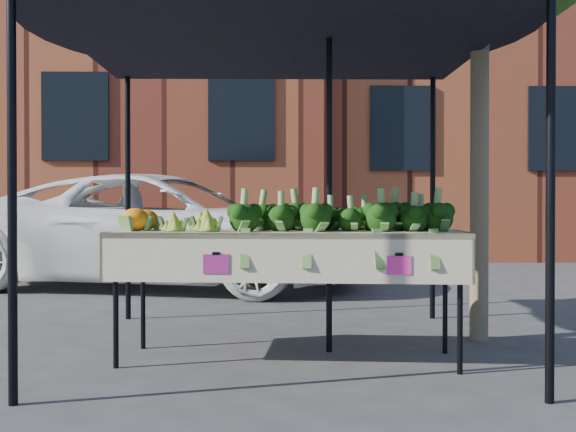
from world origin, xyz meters
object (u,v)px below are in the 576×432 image
object	(u,v)px
table	(288,296)
vehicle	(166,84)
canopy	(281,166)
street_tree	(480,74)

from	to	relation	value
table	vehicle	bearing A→B (deg)	109.14
canopy	street_tree	distance (m)	1.79
table	vehicle	xyz separation A→B (m)	(-1.56, 4.50, 2.25)
canopy	vehicle	xyz separation A→B (m)	(-1.51, 4.13, 1.33)
table	vehicle	world-z (taller)	vehicle
canopy	table	bearing A→B (deg)	-82.80
table	canopy	distance (m)	0.99
street_tree	table	bearing A→B (deg)	-154.88
table	canopy	xyz separation A→B (m)	(-0.05, 0.37, 0.92)
vehicle	street_tree	size ratio (longest dim) A/B	1.27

